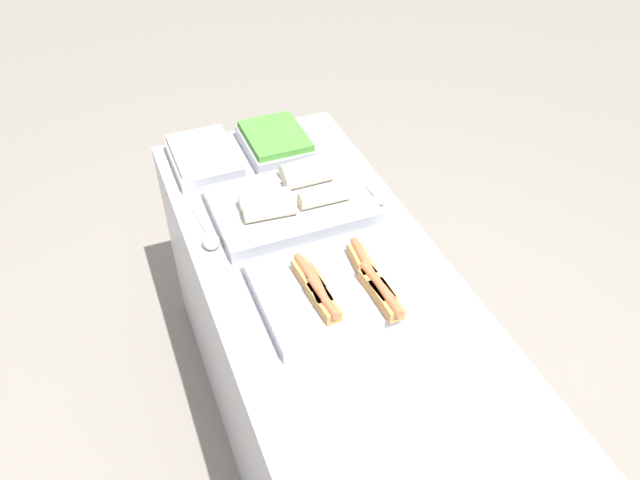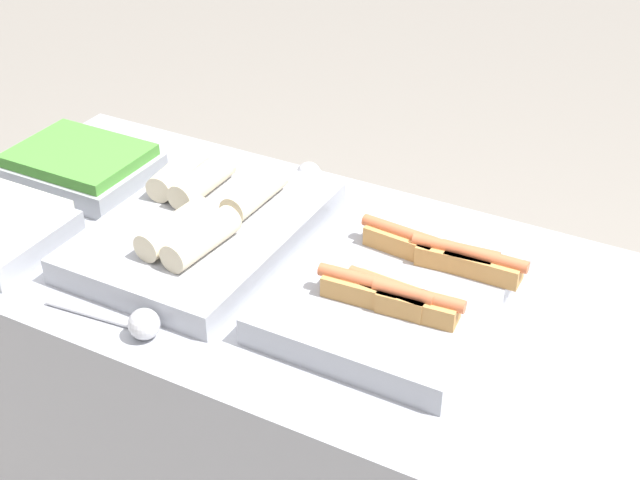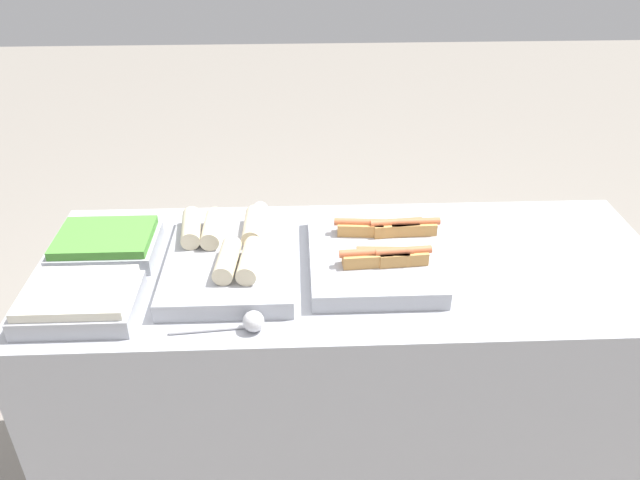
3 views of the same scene
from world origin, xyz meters
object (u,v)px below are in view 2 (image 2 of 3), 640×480
tray_hotdogs (399,286)px  tray_side_back (81,166)px  tray_wraps (204,224)px  serving_spoon_far (304,174)px  serving_spoon_near (138,323)px

tray_hotdogs → tray_side_back: bearing=174.7°
tray_wraps → serving_spoon_far: (0.06, 0.28, -0.01)m
tray_side_back → serving_spoon_near: bearing=-39.7°
tray_wraps → serving_spoon_far: tray_wraps is taller
tray_hotdogs → tray_wraps: 0.40m
serving_spoon_near → serving_spoon_far: (-0.00, 0.56, 0.00)m
serving_spoon_far → tray_side_back: bearing=-153.3°
tray_hotdogs → serving_spoon_far: bearing=140.5°
tray_hotdogs → tray_wraps: size_ratio=0.92×
tray_wraps → tray_hotdogs: bearing=-0.5°
tray_wraps → serving_spoon_near: size_ratio=2.15×
tray_hotdogs → tray_side_back: 0.77m
tray_side_back → serving_spoon_near: tray_side_back is taller
tray_wraps → tray_side_back: 0.37m
serving_spoon_far → tray_hotdogs: bearing=-39.5°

